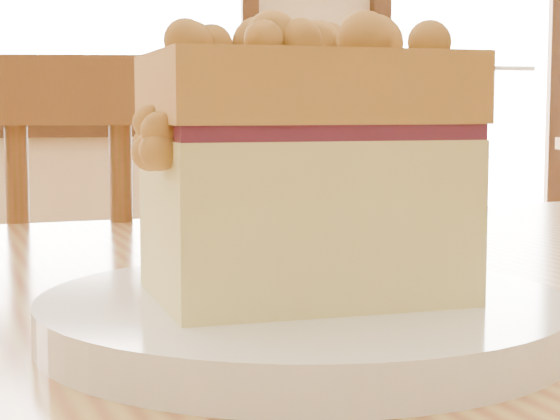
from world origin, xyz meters
The scene contains 3 objects.
entry_door centered at (2.30, 3.98, 1.20)m, with size 1.08×0.06×2.29m.
plate centered at (-0.01, -0.01, 0.76)m, with size 0.22×0.22×0.02m.
cake_slice centered at (-0.01, -0.01, 0.83)m, with size 0.14×0.10×0.12m.
Camera 1 is at (-0.15, -0.38, 0.85)m, focal length 62.00 mm.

